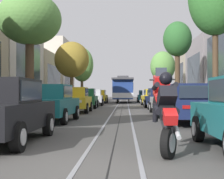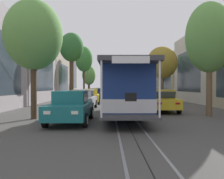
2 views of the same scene
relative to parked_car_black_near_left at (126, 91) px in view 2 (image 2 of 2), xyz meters
name	(u,v)px [view 2 (image 2 of 2)]	position (x,y,z in m)	size (l,w,h in m)	color
ground_plane	(116,100)	(2.81, 18.27, -0.80)	(160.00, 160.00, 0.00)	#4C4947
trolley_track_rails	(116,102)	(2.81, 21.55, -0.79)	(1.14, 60.83, 0.01)	gray
building_facade_left	(211,70)	(-8.21, 21.99, 3.00)	(5.79, 52.53, 9.21)	gray
building_facade_right	(29,68)	(13.68, 19.86, 3.34)	(5.82, 52.53, 9.72)	tan
parked_car_black_near_left	(126,91)	(0.00, 0.00, 0.00)	(2.01, 4.36, 1.58)	black
parked_car_teal_second_left	(129,92)	(-0.11, 5.89, 0.00)	(2.07, 4.39, 1.58)	#196B70
parked_car_yellow_mid_left	(133,93)	(-0.11, 12.63, 0.00)	(2.05, 4.38, 1.58)	gold
parked_car_green_fourth_left	(138,94)	(-0.17, 18.74, 0.00)	(2.07, 4.39, 1.58)	#1E6038
parked_car_silver_fifth_left	(146,96)	(-0.12, 24.81, 0.00)	(2.11, 4.41, 1.58)	#B7B7BC
parked_car_yellow_sixth_left	(161,101)	(-0.09, 31.45, 0.00)	(2.08, 4.40, 1.58)	gold
parked_car_teal_near_right	(99,91)	(5.81, -1.00, 0.00)	(2.03, 4.38, 1.58)	#196B70
parked_car_navy_second_right	(99,92)	(5.64, 5.30, 0.00)	(2.08, 4.40, 1.58)	#19234C
parked_car_silver_mid_right	(98,93)	(5.58, 11.40, 0.00)	(2.01, 4.37, 1.58)	#B7B7BC
parked_car_navy_fourth_right	(95,94)	(5.66, 17.51, 0.00)	(2.10, 4.41, 1.58)	#19234C
parked_car_yellow_fifth_right	(91,96)	(5.67, 23.90, 0.00)	(2.11, 4.41, 1.58)	gold
parked_car_silver_sixth_right	(83,99)	(5.76, 29.73, 0.00)	(2.10, 4.40, 1.58)	#B7B7BC
parked_car_teal_far_right	(71,106)	(5.62, 36.10, 0.00)	(2.02, 4.37, 1.58)	#196B70
street_tree_kerb_left_near	(137,73)	(-2.57, -0.33, 4.10)	(3.16, 2.68, 7.02)	brown
street_tree_kerb_left_second	(146,65)	(-2.52, 11.09, 4.69)	(3.70, 3.99, 7.09)	brown
street_tree_kerb_left_mid	(162,63)	(-2.08, 23.58, 3.61)	(3.34, 2.68, 6.17)	brown
street_tree_kerb_left_fourth	(209,38)	(-2.44, 33.84, 3.98)	(2.90, 2.37, 6.98)	brown
street_tree_kerb_right_near	(89,75)	(8.07, -0.09, 3.48)	(2.90, 2.61, 6.47)	#4C3826
street_tree_kerb_right_second	(84,59)	(7.96, 10.10, 5.65)	(2.92, 2.92, 8.66)	#4C3826
street_tree_kerb_right_mid	(72,49)	(7.88, 22.72, 5.26)	(2.64, 2.71, 7.83)	#4C3826
street_tree_kerb_right_fourth	(34,35)	(7.90, 34.90, 3.84)	(3.21, 2.96, 6.61)	#4C3826
cable_car_trolley	(124,89)	(2.81, 34.00, 0.86)	(2.68, 9.15, 3.28)	navy
motorcycle_with_rider	(108,91)	(3.86, -1.45, 0.13)	(0.52, 1.88, 1.76)	black
pedestrian_on_left_pavement	(158,92)	(-4.32, 11.50, 0.17)	(0.55, 0.39, 1.72)	black
pedestrian_on_right_pavement	(149,92)	(-3.87, 6.11, 0.07)	(0.55, 0.39, 1.55)	black
fire_hydrant	(135,93)	(-1.73, 1.57, -0.38)	(0.40, 0.22, 0.84)	red
street_sign_post	(135,88)	(-1.69, 2.10, 0.77)	(0.36, 0.08, 2.50)	slate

